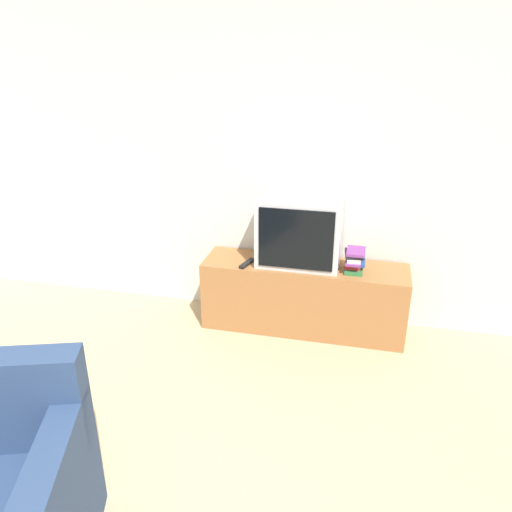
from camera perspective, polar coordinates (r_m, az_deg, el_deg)
wall_back at (r=4.16m, az=-0.14°, el=10.24°), size 9.00×0.06×2.60m
tv_stand at (r=4.18m, az=5.46°, el=-4.62°), size 1.66×0.44×0.58m
television at (r=3.98m, az=5.01°, el=2.86°), size 0.66×0.40×0.56m
book_stack at (r=3.96m, az=11.17°, el=-0.49°), size 0.17×0.23×0.18m
remote_on_stand at (r=4.03m, az=-1.05°, el=-0.85°), size 0.09×0.20×0.02m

